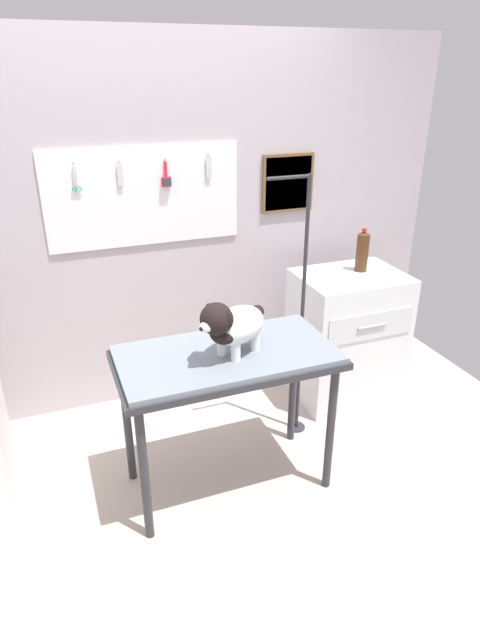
{
  "coord_description": "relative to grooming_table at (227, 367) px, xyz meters",
  "views": [
    {
      "loc": [
        -0.64,
        -1.96,
        2.08
      ],
      "look_at": [
        0.19,
        0.23,
        0.97
      ],
      "focal_mm": 30.03,
      "sensor_mm": 36.0,
      "label": 1
    }
  ],
  "objects": [
    {
      "name": "ground",
      "position": [
        -0.12,
        -0.22,
        -0.75
      ],
      "size": [
        4.4,
        4.0,
        0.04
      ],
      "primitive_type": "cube",
      "color": "#BFAFA0"
    },
    {
      "name": "rear_wall_panel",
      "position": [
        -0.12,
        1.06,
        0.43
      ],
      "size": [
        4.0,
        0.11,
        2.3
      ],
      "color": "#B4A9AF",
      "rests_on": "ground"
    },
    {
      "name": "grooming_table",
      "position": [
        0.0,
        0.0,
        0.0
      ],
      "size": [
        1.1,
        0.56,
        0.82
      ],
      "color": "#2D2D33",
      "rests_on": "ground"
    },
    {
      "name": "grooming_arm",
      "position": [
        0.56,
        0.3,
        0.01
      ],
      "size": [
        0.3,
        0.11,
        1.59
      ],
      "color": "#2D2D33",
      "rests_on": "ground"
    },
    {
      "name": "dog",
      "position": [
        0.01,
        -0.04,
        0.25
      ],
      "size": [
        0.41,
        0.31,
        0.31
      ],
      "color": "white",
      "rests_on": "grooming_table"
    },
    {
      "name": "cabinet_right",
      "position": [
        1.06,
        0.57,
        -0.29
      ],
      "size": [
        0.68,
        0.54,
        0.88
      ],
      "color": "white",
      "rests_on": "ground"
    },
    {
      "name": "soda_bottle",
      "position": [
        1.15,
        0.62,
        0.28
      ],
      "size": [
        0.08,
        0.08,
        0.28
      ],
      "color": "#4B2B16",
      "rests_on": "cabinet_right"
    }
  ]
}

